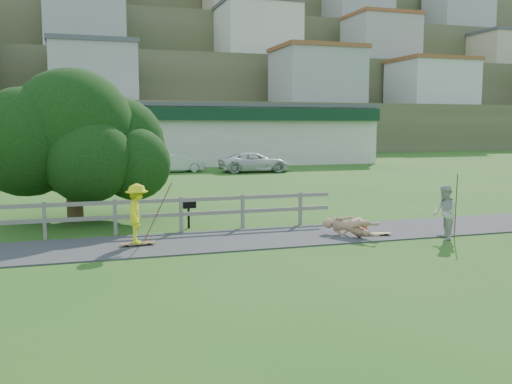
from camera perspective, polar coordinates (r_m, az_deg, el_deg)
ground at (r=15.37m, az=2.17°, el=-5.73°), size 260.00×260.00×0.00m
path at (r=16.75m, az=0.42°, el=-4.62°), size 34.00×3.00×0.04m
fence at (r=17.60m, az=-15.92°, el=-2.00°), size 15.05×0.10×1.10m
strip_mall at (r=49.89m, az=-7.27°, el=5.79°), size 32.50×10.75×5.10m
hillside at (r=106.12m, az=-15.28°, el=12.45°), size 220.00×67.00×47.50m
skater_rider at (r=15.81m, az=-11.79°, el=-2.50°), size 0.73×1.12×1.63m
skater_fallen at (r=17.08m, az=9.43°, el=-3.43°), size 1.78×1.31×0.66m
spectator_a at (r=17.36m, az=18.36°, el=-1.95°), size 0.82×0.93×1.60m
car_silver at (r=40.69m, az=-7.99°, el=2.87°), size 4.09×1.91×1.30m
car_white at (r=40.52m, az=-0.16°, el=2.99°), size 5.05×2.37×1.40m
tree at (r=20.53m, az=-17.81°, el=3.25°), size 6.88×6.88×4.38m
bbq at (r=18.47m, az=-6.75°, el=-2.28°), size 0.46×0.39×0.88m
longboard_rider at (r=15.95m, az=-11.72°, el=-5.22°), size 0.94×0.28×0.10m
longboard_fallen at (r=17.42m, az=11.92°, el=-4.23°), size 0.92×0.41×0.10m
helmet at (r=17.69m, az=10.64°, el=-3.73°), size 0.28×0.28×0.28m
pole_rider at (r=16.26m, az=-9.85°, el=-1.76°), size 0.03×0.03×1.89m
pole_spec_left at (r=17.55m, az=19.36°, el=-1.39°), size 0.03×0.03×1.91m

